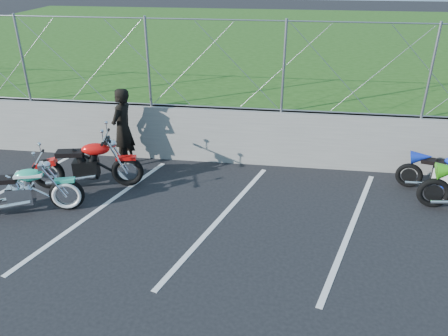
# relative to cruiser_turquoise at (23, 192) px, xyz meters

# --- Properties ---
(ground) EXTENTS (90.00, 90.00, 0.00)m
(ground) POSITION_rel_cruiser_turquoise_xyz_m (3.73, -0.67, -0.45)
(ground) COLOR black
(ground) RESTS_ON ground
(retaining_wall) EXTENTS (30.00, 0.22, 1.30)m
(retaining_wall) POSITION_rel_cruiser_turquoise_xyz_m (3.73, 2.83, 0.20)
(retaining_wall) COLOR slate
(retaining_wall) RESTS_ON ground
(grass_field) EXTENTS (30.00, 20.00, 1.30)m
(grass_field) POSITION_rel_cruiser_turquoise_xyz_m (3.73, 12.83, 0.20)
(grass_field) COLOR #204913
(grass_field) RESTS_ON ground
(chain_link_fence) EXTENTS (28.00, 0.03, 2.00)m
(chain_link_fence) POSITION_rel_cruiser_turquoise_xyz_m (3.73, 2.83, 1.85)
(chain_link_fence) COLOR gray
(chain_link_fence) RESTS_ON retaining_wall
(parking_lines) EXTENTS (18.29, 4.31, 0.01)m
(parking_lines) POSITION_rel_cruiser_turquoise_xyz_m (4.93, 0.33, -0.45)
(parking_lines) COLOR silver
(parking_lines) RESTS_ON ground
(cruiser_turquoise) EXTENTS (2.22, 0.84, 1.13)m
(cruiser_turquoise) POSITION_rel_cruiser_turquoise_xyz_m (0.00, 0.00, 0.00)
(cruiser_turquoise) COLOR black
(cruiser_turquoise) RESTS_ON ground
(naked_orange) EXTENTS (2.29, 0.78, 1.16)m
(naked_orange) POSITION_rel_cruiser_turquoise_xyz_m (0.80, 1.15, 0.04)
(naked_orange) COLOR black
(naked_orange) RESTS_ON ground
(sportbike_blue) EXTENTS (1.82, 0.68, 0.96)m
(sportbike_blue) POSITION_rel_cruiser_turquoise_xyz_m (8.14, 1.92, -0.04)
(sportbike_blue) COLOR black
(sportbike_blue) RESTS_ON ground
(person_standing) EXTENTS (0.56, 0.75, 1.85)m
(person_standing) POSITION_rel_cruiser_turquoise_xyz_m (1.19, 2.28, 0.47)
(person_standing) COLOR black
(person_standing) RESTS_ON ground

